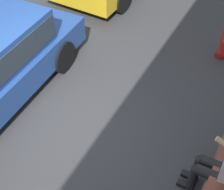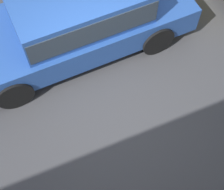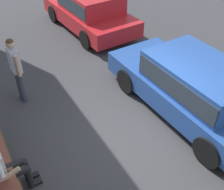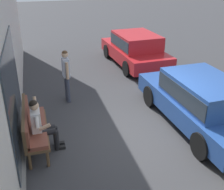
% 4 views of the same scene
% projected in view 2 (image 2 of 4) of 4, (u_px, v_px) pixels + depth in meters
% --- Properties ---
extents(ground_plane, '(60.00, 60.00, 0.00)m').
position_uv_depth(ground_plane, '(109.00, 109.00, 6.18)').
color(ground_plane, '#38383A').
extents(parked_car_mid, '(4.59, 1.94, 1.43)m').
position_uv_depth(parked_car_mid, '(74.00, 16.00, 6.22)').
color(parked_car_mid, '#23478E').
rests_on(parked_car_mid, ground_plane).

